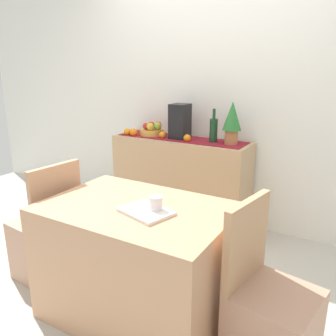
# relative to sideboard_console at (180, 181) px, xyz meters

# --- Properties ---
(ground_plane) EXTENTS (6.40, 6.40, 0.02)m
(ground_plane) POSITION_rel_sideboard_console_xyz_m (0.22, -0.92, -0.44)
(ground_plane) COLOR beige
(ground_plane) RESTS_ON ground
(room_wall_rear) EXTENTS (6.40, 0.06, 2.70)m
(room_wall_rear) POSITION_rel_sideboard_console_xyz_m (0.22, 0.26, 0.92)
(room_wall_rear) COLOR white
(room_wall_rear) RESTS_ON ground
(sideboard_console) EXTENTS (1.36, 0.42, 0.86)m
(sideboard_console) POSITION_rel_sideboard_console_xyz_m (0.00, 0.00, 0.00)
(sideboard_console) COLOR tan
(sideboard_console) RESTS_ON ground
(table_runner) EXTENTS (1.28, 0.32, 0.01)m
(table_runner) POSITION_rel_sideboard_console_xyz_m (0.00, 0.00, 0.43)
(table_runner) COLOR maroon
(table_runner) RESTS_ON sideboard_console
(fruit_bowl) EXTENTS (0.24, 0.24, 0.06)m
(fruit_bowl) POSITION_rel_sideboard_console_xyz_m (-0.33, 0.00, 0.47)
(fruit_bowl) COLOR gold
(fruit_bowl) RESTS_ON table_runner
(apple_upper) EXTENTS (0.08, 0.08, 0.08)m
(apple_upper) POSITION_rel_sideboard_console_xyz_m (-0.26, -0.01, 0.53)
(apple_upper) COLOR #96AB38
(apple_upper) RESTS_ON fruit_bowl
(apple_center) EXTENTS (0.06, 0.06, 0.06)m
(apple_center) POSITION_rel_sideboard_console_xyz_m (-0.38, -0.04, 0.53)
(apple_center) COLOR red
(apple_center) RESTS_ON fruit_bowl
(apple_right) EXTENTS (0.07, 0.07, 0.07)m
(apple_right) POSITION_rel_sideboard_console_xyz_m (-0.31, -0.06, 0.53)
(apple_right) COLOR gold
(apple_right) RESTS_ON fruit_bowl
(apple_front) EXTENTS (0.07, 0.07, 0.07)m
(apple_front) POSITION_rel_sideboard_console_xyz_m (-0.30, 0.07, 0.53)
(apple_front) COLOR red
(apple_front) RESTS_ON fruit_bowl
(apple_left) EXTENTS (0.07, 0.07, 0.07)m
(apple_left) POSITION_rel_sideboard_console_xyz_m (-0.36, 0.02, 0.53)
(apple_left) COLOR red
(apple_left) RESTS_ON fruit_bowl
(wine_bottle) EXTENTS (0.07, 0.07, 0.31)m
(wine_bottle) POSITION_rel_sideboard_console_xyz_m (0.33, 0.00, 0.55)
(wine_bottle) COLOR #183D22
(wine_bottle) RESTS_ON sideboard_console
(coffee_maker) EXTENTS (0.16, 0.18, 0.33)m
(coffee_maker) POSITION_rel_sideboard_console_xyz_m (-0.01, 0.00, 0.60)
(coffee_maker) COLOR black
(coffee_maker) RESTS_ON sideboard_console
(potted_plant) EXTENTS (0.17, 0.17, 0.38)m
(potted_plant) POSITION_rel_sideboard_console_xyz_m (0.51, 0.00, 0.65)
(potted_plant) COLOR #AD7244
(potted_plant) RESTS_ON sideboard_console
(orange_loose_end) EXTENTS (0.08, 0.08, 0.08)m
(orange_loose_end) POSITION_rel_sideboard_console_xyz_m (-0.48, -0.12, 0.47)
(orange_loose_end) COLOR orange
(orange_loose_end) RESTS_ON sideboard_console
(orange_loose_far) EXTENTS (0.07, 0.07, 0.07)m
(orange_loose_far) POSITION_rel_sideboard_console_xyz_m (-0.16, -0.07, 0.46)
(orange_loose_far) COLOR orange
(orange_loose_far) RESTS_ON sideboard_console
(orange_loose_mid) EXTENTS (0.07, 0.07, 0.07)m
(orange_loose_mid) POSITION_rel_sideboard_console_xyz_m (-0.56, -0.11, 0.46)
(orange_loose_mid) COLOR orange
(orange_loose_mid) RESTS_ON sideboard_console
(orange_loose_near_bowl) EXTENTS (0.07, 0.07, 0.07)m
(orange_loose_near_bowl) POSITION_rel_sideboard_console_xyz_m (0.11, -0.09, 0.46)
(orange_loose_near_bowl) COLOR orange
(orange_loose_near_bowl) RESTS_ON sideboard_console
(dining_table) EXTENTS (1.12, 0.76, 0.74)m
(dining_table) POSITION_rel_sideboard_console_xyz_m (0.43, -1.35, -0.06)
(dining_table) COLOR tan
(dining_table) RESTS_ON ground
(open_book) EXTENTS (0.33, 0.28, 0.02)m
(open_book) POSITION_rel_sideboard_console_xyz_m (0.54, -1.41, 0.32)
(open_book) COLOR white
(open_book) RESTS_ON dining_table
(coffee_cup) EXTENTS (0.08, 0.08, 0.09)m
(coffee_cup) POSITION_rel_sideboard_console_xyz_m (0.58, -1.37, 0.36)
(coffee_cup) COLOR silver
(coffee_cup) RESTS_ON dining_table
(chair_near_window) EXTENTS (0.44, 0.44, 0.90)m
(chair_near_window) POSITION_rel_sideboard_console_xyz_m (-0.39, -1.36, -0.16)
(chair_near_window) COLOR tan
(chair_near_window) RESTS_ON ground
(chair_by_corner) EXTENTS (0.46, 0.46, 0.90)m
(chair_by_corner) POSITION_rel_sideboard_console_xyz_m (1.26, -1.35, -0.16)
(chair_by_corner) COLOR tan
(chair_by_corner) RESTS_ON ground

